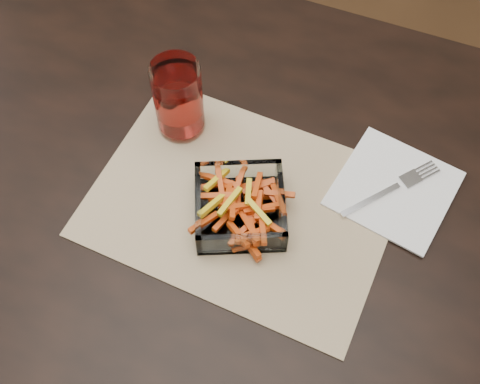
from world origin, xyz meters
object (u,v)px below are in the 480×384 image
(tumbler, at_px, (179,101))
(fork, at_px, (393,188))
(glass_bowl, at_px, (240,208))
(dining_table, at_px, (187,204))

(tumbler, distance_m, fork, 0.36)
(glass_bowl, xyz_separation_m, fork, (0.20, 0.13, -0.02))
(dining_table, height_order, tumbler, tumbler)
(fork, bearing_deg, dining_table, -123.80)
(glass_bowl, distance_m, fork, 0.24)
(fork, bearing_deg, tumbler, -139.85)
(tumbler, height_order, fork, tumbler)
(dining_table, height_order, glass_bowl, glass_bowl)
(dining_table, height_order, fork, fork)
(dining_table, relative_size, glass_bowl, 9.23)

